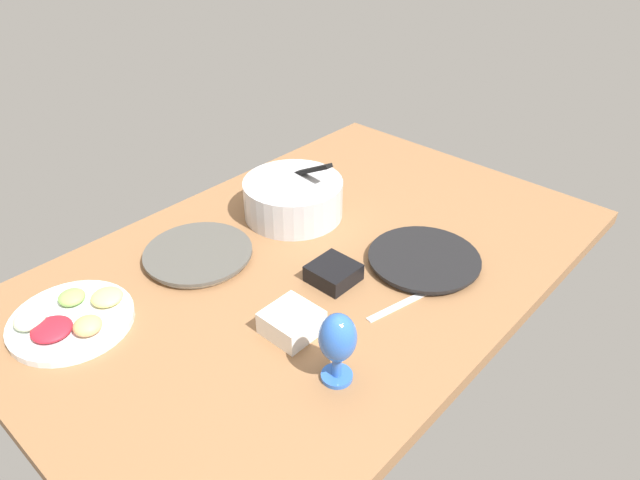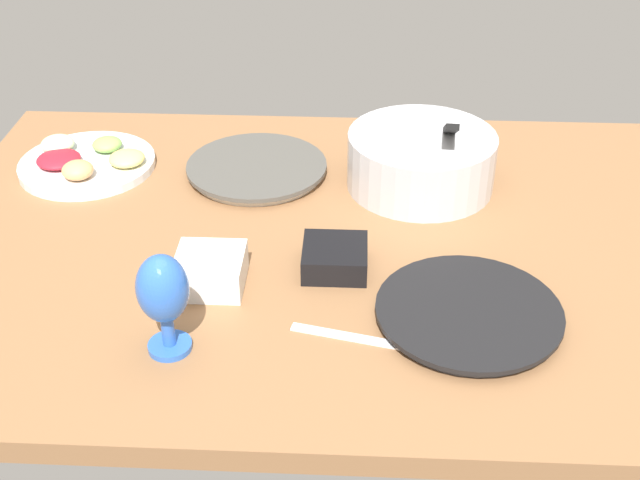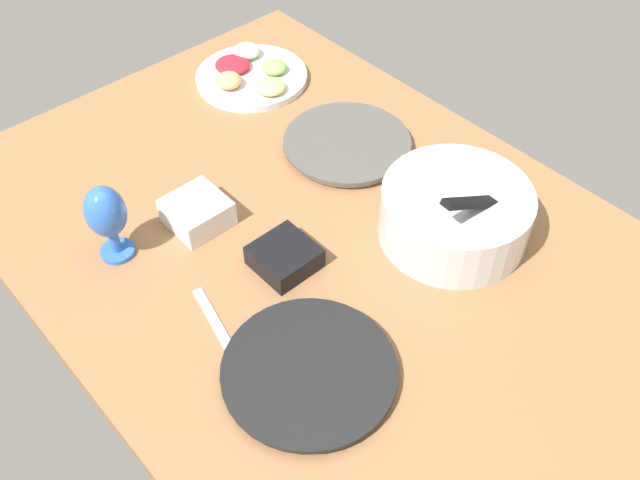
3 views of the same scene
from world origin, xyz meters
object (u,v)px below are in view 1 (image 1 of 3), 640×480
at_px(mixing_bowl, 293,197).
at_px(square_bowl_black, 333,272).
at_px(square_bowl_white, 292,321).
at_px(dinner_plate_left, 198,254).
at_px(hurricane_glass_blue, 338,341).
at_px(fruit_platter, 70,319).
at_px(dinner_plate_right, 424,260).

bearing_deg(mixing_bowl, square_bowl_black, -118.28).
distance_m(mixing_bowl, square_bowl_white, 0.51).
xyz_separation_m(dinner_plate_left, hurricane_glass_blue, (-0.07, -0.55, 0.09)).
bearing_deg(dinner_plate_left, square_bowl_white, -95.01).
bearing_deg(square_bowl_black, fruit_platter, 147.65).
height_order(dinner_plate_right, fruit_platter, fruit_platter).
xyz_separation_m(fruit_platter, square_bowl_black, (0.53, -0.34, 0.01)).
bearing_deg(square_bowl_white, fruit_platter, 129.68).
distance_m(dinner_plate_left, mixing_bowl, 0.34).
bearing_deg(fruit_platter, square_bowl_black, -32.35).
height_order(hurricane_glass_blue, square_bowl_white, hurricane_glass_blue).
distance_m(dinner_plate_left, square_bowl_black, 0.37).
bearing_deg(mixing_bowl, dinner_plate_right, -82.71).
relative_size(mixing_bowl, square_bowl_black, 2.65).
bearing_deg(hurricane_glass_blue, square_bowl_white, 77.73).
relative_size(dinner_plate_left, fruit_platter, 1.03).
height_order(fruit_platter, square_bowl_white, square_bowl_white).
bearing_deg(dinner_plate_left, dinner_plate_right, -49.78).
xyz_separation_m(hurricane_glass_blue, square_bowl_black, (0.24, 0.22, -0.08)).
bearing_deg(hurricane_glass_blue, dinner_plate_right, 11.41).
distance_m(fruit_platter, square_bowl_black, 0.63).
bearing_deg(square_bowl_black, square_bowl_white, -164.90).
xyz_separation_m(hurricane_glass_blue, square_bowl_white, (0.04, 0.17, -0.07)).
xyz_separation_m(dinner_plate_right, mixing_bowl, (-0.06, 0.43, 0.05)).
xyz_separation_m(mixing_bowl, fruit_platter, (-0.70, 0.04, -0.04)).
distance_m(hurricane_glass_blue, square_bowl_white, 0.19).
relative_size(square_bowl_black, square_bowl_white, 0.97).
xyz_separation_m(dinner_plate_left, mixing_bowl, (0.34, -0.03, 0.05)).
xyz_separation_m(dinner_plate_left, fruit_platter, (-0.36, 0.01, 0.00)).
relative_size(dinner_plate_right, hurricane_glass_blue, 1.76).
distance_m(dinner_plate_left, fruit_platter, 0.36).
bearing_deg(fruit_platter, dinner_plate_left, -1.11).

